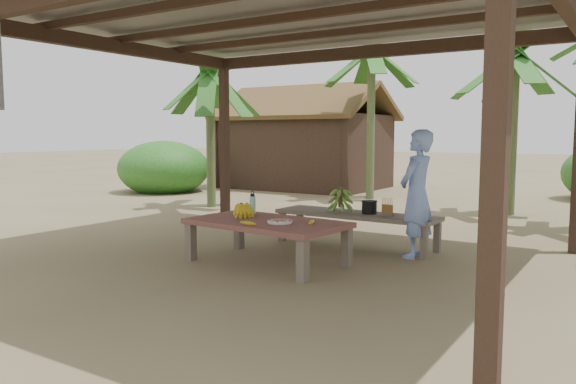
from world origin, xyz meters
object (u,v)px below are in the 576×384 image
Objects in this scene: work_table at (267,226)px; bench at (356,217)px; water_flask at (253,204)px; ripe_banana_bunch at (241,209)px; cooking_pot at (369,207)px; woman at (417,194)px; plate at (280,222)px.

bench is at bearing 77.98° from work_table.
work_table is 6.52× the size of water_flask.
work_table is 0.61m from water_flask.
water_flask is (-0.90, -1.08, 0.23)m from bench.
cooking_pot is (1.05, 1.39, -0.06)m from ripe_banana_bunch.
cooking_pot is 0.13× the size of woman.
woman reaches higher than water_flask.
work_table reaches higher than bench.
work_table is 1.85m from woman.
water_flask reaches higher than ripe_banana_bunch.
ripe_banana_bunch is at bearing -82.96° from water_flask.
plate is 1.74m from woman.
bench is at bearing 57.45° from ripe_banana_bunch.
ripe_banana_bunch is 1.07× the size of plate.
cooking_pot is 0.80m from woman.
ripe_banana_bunch reaches higher than plate.
bench is at bearing -96.73° from woman.
ripe_banana_bunch is (-0.42, 0.08, 0.16)m from work_table.
ripe_banana_bunch is at bearing -127.05° from cooking_pot.
water_flask is at bearing -57.64° from woman.
cooking_pot is at bearing 72.11° from work_table.
plate is 0.98× the size of water_flask.
woman reaches higher than plate.
water_flask is 2.01m from woman.
ripe_banana_bunch is at bearing -50.51° from woman.
water_flask is 0.19× the size of woman.
ripe_banana_bunch is 0.20× the size of woman.
bench is at bearing 82.59° from plate.
woman is (1.10, 1.32, 0.25)m from plate.
woman is (1.80, 0.87, 0.15)m from water_flask.
bench is 11.40× the size of cooking_pot.
woman reaches higher than work_table.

